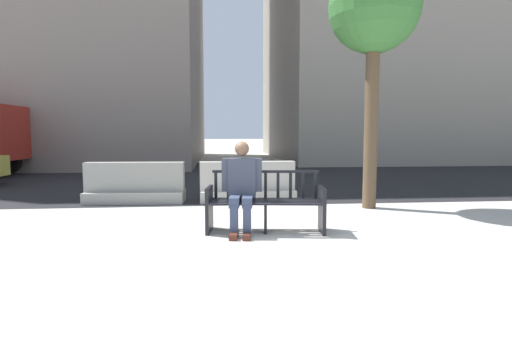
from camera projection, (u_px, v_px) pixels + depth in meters
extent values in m
plane|color=#B7B2A8|center=(251.00, 242.00, 5.26)|extent=(200.00, 200.00, 0.00)
cube|color=black|center=(231.00, 175.00, 13.89)|extent=(120.00, 12.00, 0.01)
cube|color=black|center=(209.00, 209.00, 5.81)|extent=(0.11, 0.52, 0.66)
cube|color=black|center=(322.00, 210.00, 5.77)|extent=(0.11, 0.52, 0.66)
cube|color=black|center=(265.00, 217.00, 5.80)|extent=(0.08, 0.33, 0.45)
cube|color=black|center=(266.00, 204.00, 5.55)|extent=(1.60, 0.25, 0.02)
cube|color=black|center=(266.00, 203.00, 5.67)|extent=(1.60, 0.25, 0.02)
cube|color=black|center=(266.00, 201.00, 5.78)|extent=(1.60, 0.25, 0.02)
cube|color=black|center=(266.00, 200.00, 5.89)|extent=(1.60, 0.25, 0.02)
cube|color=black|center=(265.00, 199.00, 6.01)|extent=(1.60, 0.25, 0.02)
cube|color=black|center=(266.00, 172.00, 5.98)|extent=(1.59, 0.22, 0.04)
cube|color=black|center=(216.00, 185.00, 6.02)|extent=(0.05, 0.03, 0.38)
cube|color=black|center=(228.00, 185.00, 6.01)|extent=(0.05, 0.03, 0.38)
cube|color=black|center=(241.00, 185.00, 6.01)|extent=(0.05, 0.03, 0.38)
cube|color=black|center=(253.00, 185.00, 6.00)|extent=(0.05, 0.03, 0.38)
cube|color=black|center=(266.00, 185.00, 6.00)|extent=(0.05, 0.03, 0.38)
cube|color=black|center=(278.00, 185.00, 6.00)|extent=(0.05, 0.03, 0.38)
cube|color=black|center=(290.00, 185.00, 5.99)|extent=(0.05, 0.03, 0.38)
cube|color=black|center=(303.00, 186.00, 5.99)|extent=(0.05, 0.03, 0.38)
cube|color=black|center=(315.00, 186.00, 5.98)|extent=(0.05, 0.03, 0.38)
cube|color=black|center=(209.00, 188.00, 5.76)|extent=(0.10, 0.46, 0.03)
cube|color=black|center=(323.00, 188.00, 5.72)|extent=(0.10, 0.46, 0.03)
cube|color=#383D4C|center=(242.00, 177.00, 5.83)|extent=(0.42, 0.28, 0.56)
sphere|color=brown|center=(242.00, 149.00, 5.77)|extent=(0.21, 0.21, 0.21)
cube|color=#333D56|center=(235.00, 201.00, 5.64)|extent=(0.19, 0.45, 0.14)
cube|color=#333D56|center=(248.00, 201.00, 5.63)|extent=(0.19, 0.45, 0.14)
cube|color=#333D56|center=(234.00, 221.00, 5.49)|extent=(0.12, 0.12, 0.45)
cube|color=#333D56|center=(247.00, 221.00, 5.49)|extent=(0.12, 0.12, 0.45)
cube|color=#4C2319|center=(234.00, 236.00, 5.43)|extent=(0.14, 0.27, 0.08)
cube|color=#4C2319|center=(247.00, 236.00, 5.43)|extent=(0.14, 0.27, 0.08)
cube|color=#383D4C|center=(225.00, 175.00, 5.80)|extent=(0.10, 0.13, 0.48)
cube|color=#383D4C|center=(259.00, 175.00, 5.79)|extent=(0.10, 0.13, 0.48)
cube|color=#ADA89E|center=(247.00, 195.00, 8.49)|extent=(2.03, 0.76, 0.24)
cube|color=#ADA89E|center=(247.00, 176.00, 8.45)|extent=(2.01, 0.38, 0.60)
cube|color=gray|center=(136.00, 197.00, 8.27)|extent=(2.02, 0.75, 0.24)
cube|color=gray|center=(135.00, 177.00, 8.23)|extent=(2.01, 0.37, 0.60)
cylinder|color=brown|center=(371.00, 123.00, 7.54)|extent=(0.25, 0.25, 3.25)
sphere|color=#387033|center=(374.00, 7.00, 7.34)|extent=(1.69, 1.69, 1.69)
cylinder|color=black|center=(8.00, 161.00, 14.12)|extent=(0.90, 0.30, 0.90)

